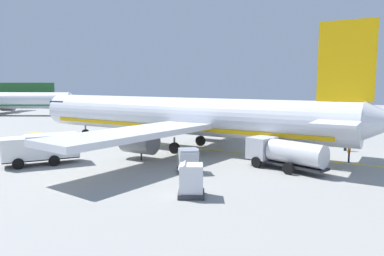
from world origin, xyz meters
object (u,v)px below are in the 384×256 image
at_px(service_truck_fuel, 335,129).
at_px(service_truck_pushback, 284,152).
at_px(crew_loader_left, 141,149).
at_px(airliner_foreground, 181,117).
at_px(cargo_container_mid, 191,180).
at_px(crew_marshaller, 346,141).
at_px(service_truck_baggage, 41,147).
at_px(crew_loader_right, 349,151).
at_px(cargo_container_near, 188,161).

xyz_separation_m(service_truck_fuel, service_truck_pushback, (-19.08, 1.21, 0.21)).
bearing_deg(crew_loader_left, airliner_foreground, -1.56).
bearing_deg(cargo_container_mid, crew_marshaller, -17.35).
relative_size(crew_marshaller, crew_loader_left, 1.00).
xyz_separation_m(service_truck_baggage, cargo_container_mid, (-1.52, -15.46, -0.46)).
height_order(service_truck_baggage, crew_loader_right, service_truck_baggage).
distance_m(service_truck_pushback, cargo_container_near, 7.74).
bearing_deg(crew_loader_left, crew_loader_right, -63.97).
distance_m(airliner_foreground, cargo_container_mid, 16.53).
distance_m(service_truck_baggage, crew_marshaller, 29.22).
bearing_deg(crew_marshaller, service_truck_fuel, 14.98).
relative_size(service_truck_baggage, cargo_container_mid, 2.86).
relative_size(airliner_foreground, crew_marshaller, 25.39).
height_order(service_truck_pushback, crew_loader_right, service_truck_pushback).
height_order(airliner_foreground, crew_loader_right, airliner_foreground).
xyz_separation_m(airliner_foreground, crew_loader_right, (1.41, -16.32, -2.35)).
distance_m(service_truck_fuel, cargo_container_near, 24.78).
bearing_deg(crew_marshaller, service_truck_pushback, 163.29).
relative_size(airliner_foreground, crew_loader_left, 25.39).
height_order(airliner_foreground, service_truck_fuel, airliner_foreground).
relative_size(service_truck_fuel, service_truck_baggage, 1.01).
bearing_deg(service_truck_pushback, crew_marshaller, -16.71).
bearing_deg(cargo_container_near, airliner_foreground, 34.15).
relative_size(airliner_foreground, cargo_container_mid, 19.14).
height_order(cargo_container_near, cargo_container_mid, cargo_container_mid).
relative_size(airliner_foreground, cargo_container_near, 18.24).
bearing_deg(service_truck_baggage, crew_loader_right, -59.23).
distance_m(airliner_foreground, cargo_container_near, 10.67).
bearing_deg(cargo_container_mid, airliner_foreground, 33.00).
height_order(service_truck_baggage, crew_marshaller, service_truck_baggage).
xyz_separation_m(airliner_foreground, service_truck_fuel, (15.04, -13.28, -2.20)).
bearing_deg(airliner_foreground, service_truck_baggage, 151.78).
distance_m(cargo_container_near, crew_marshaller, 18.37).
height_order(airliner_foreground, cargo_container_mid, airliner_foreground).
relative_size(service_truck_fuel, crew_loader_right, 3.56).
relative_size(service_truck_pushback, crew_marshaller, 4.17).
bearing_deg(cargo_container_near, cargo_container_mid, -148.99).
xyz_separation_m(airliner_foreground, crew_marshaller, (7.08, -15.41, -2.42)).
relative_size(service_truck_pushback, cargo_container_mid, 3.15).
xyz_separation_m(service_truck_fuel, crew_loader_right, (-13.63, -3.04, -0.14)).
height_order(crew_marshaller, crew_loader_right, crew_loader_right).
relative_size(cargo_container_near, crew_loader_left, 1.39).
relative_size(service_truck_pushback, crew_loader_right, 3.89).
bearing_deg(cargo_container_near, service_truck_baggage, 106.25).
xyz_separation_m(service_truck_pushback, crew_loader_right, (5.45, -4.25, -0.35)).
relative_size(service_truck_baggage, crew_marshaller, 3.80).
relative_size(crew_loader_left, crew_loader_right, 0.93).
relative_size(cargo_container_near, crew_marshaller, 1.39).
bearing_deg(cargo_container_near, service_truck_fuel, -17.49).
distance_m(service_truck_fuel, crew_loader_left, 25.53).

